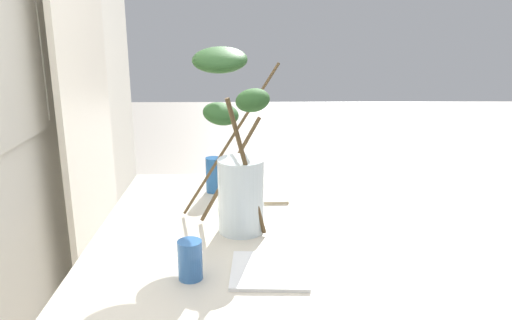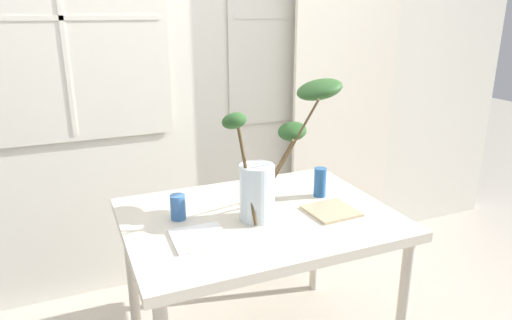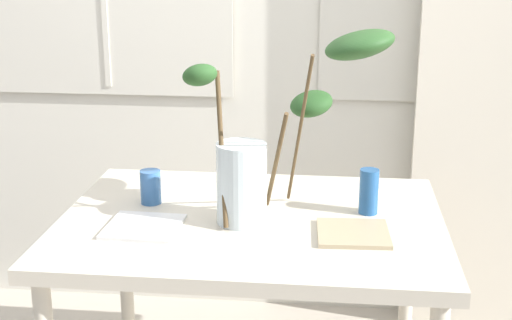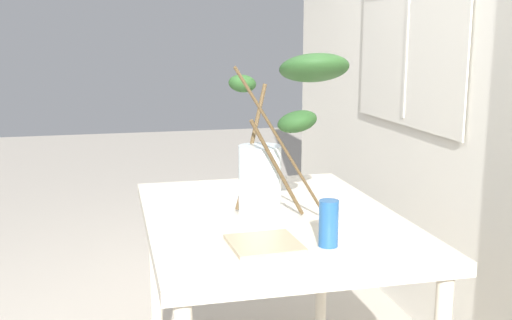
% 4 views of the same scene
% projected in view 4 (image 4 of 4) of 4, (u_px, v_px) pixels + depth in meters
% --- Properties ---
extents(dining_table, '(1.19, 0.89, 0.76)m').
position_uv_depth(dining_table, '(272.00, 235.00, 2.23)').
color(dining_table, beige).
rests_on(dining_table, ground).
extents(vase_with_branches, '(0.65, 0.35, 0.61)m').
position_uv_depth(vase_with_branches, '(275.00, 146.00, 2.09)').
color(vase_with_branches, silver).
rests_on(vase_with_branches, dining_table).
extents(drinking_glass_blue_left, '(0.07, 0.07, 0.11)m').
position_uv_depth(drinking_glass_blue_left, '(273.00, 177.00, 2.55)').
color(drinking_glass_blue_left, '#386BAD').
rests_on(drinking_glass_blue_left, dining_table).
extents(drinking_glass_blue_right, '(0.06, 0.06, 0.14)m').
position_uv_depth(drinking_glass_blue_right, '(329.00, 223.00, 1.87)').
color(drinking_glass_blue_right, '#235693').
rests_on(drinking_glass_blue_right, dining_table).
extents(plate_square_left, '(0.22, 0.22, 0.01)m').
position_uv_depth(plate_square_left, '(223.00, 194.00, 2.49)').
color(plate_square_left, white).
rests_on(plate_square_left, dining_table).
extents(plate_square_right, '(0.22, 0.22, 0.01)m').
position_uv_depth(plate_square_right, '(264.00, 244.00, 1.89)').
color(plate_square_right, tan).
rests_on(plate_square_right, dining_table).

